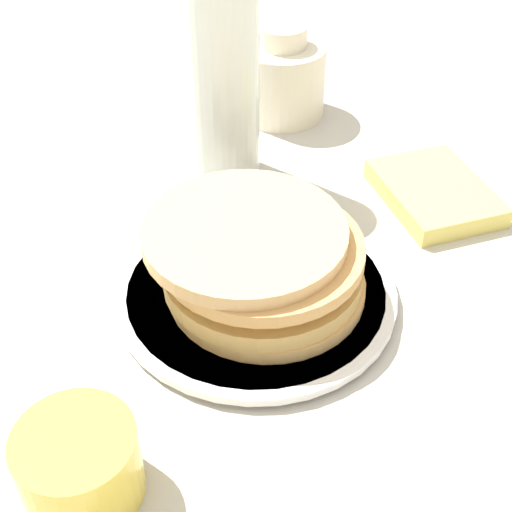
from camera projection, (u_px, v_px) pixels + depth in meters
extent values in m
plane|color=#BCB7AD|center=(227.00, 296.00, 0.60)|extent=(4.00, 4.00, 0.00)
cylinder|color=white|center=(256.00, 293.00, 0.59)|extent=(0.21, 0.21, 0.01)
cylinder|color=white|center=(256.00, 291.00, 0.59)|extent=(0.23, 0.23, 0.01)
cylinder|color=tan|center=(267.00, 285.00, 0.58)|extent=(0.16, 0.16, 0.01)
cylinder|color=tan|center=(262.00, 272.00, 0.58)|extent=(0.16, 0.16, 0.02)
cylinder|color=#D6B475|center=(257.00, 250.00, 0.58)|extent=(0.16, 0.16, 0.01)
cylinder|color=tan|center=(262.00, 249.00, 0.56)|extent=(0.16, 0.16, 0.01)
cylinder|color=tan|center=(245.00, 233.00, 0.55)|extent=(0.16, 0.16, 0.01)
cylinder|color=yellow|center=(80.00, 465.00, 0.44)|extent=(0.08, 0.08, 0.06)
cylinder|color=beige|center=(282.00, 80.00, 0.81)|extent=(0.10, 0.10, 0.08)
cylinder|color=beige|center=(283.00, 35.00, 0.78)|extent=(0.05, 0.05, 0.02)
cylinder|color=silver|center=(223.00, 71.00, 0.67)|extent=(0.07, 0.07, 0.23)
cube|color=#E5D166|center=(434.00, 193.00, 0.70)|extent=(0.15, 0.13, 0.02)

